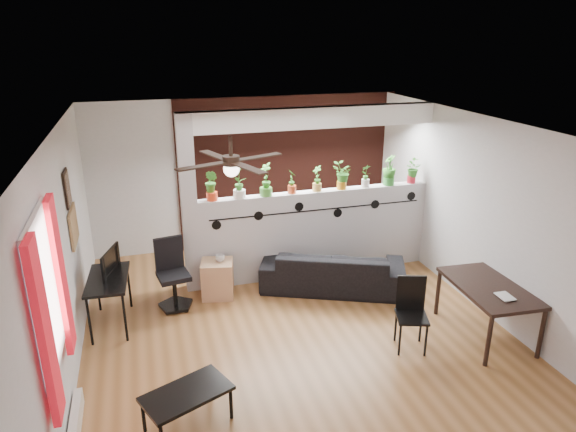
{
  "coord_description": "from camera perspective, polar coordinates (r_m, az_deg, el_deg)",
  "views": [
    {
      "loc": [
        -1.7,
        -5.46,
        3.62
      ],
      "look_at": [
        0.08,
        0.6,
        1.33
      ],
      "focal_mm": 32.0,
      "sensor_mm": 36.0,
      "label": 1
    }
  ],
  "objects": [
    {
      "name": "potted_plant_1",
      "position": [
        7.36,
        -5.47,
        3.89
      ],
      "size": [
        0.31,
        0.32,
        0.48
      ],
      "color": "white",
      "rests_on": "partition_wall"
    },
    {
      "name": "cube_shelf",
      "position": [
        7.47,
        -7.83,
        -6.94
      ],
      "size": [
        0.52,
        0.48,
        0.54
      ],
      "primitive_type": "cube",
      "rotation": [
        0.0,
        0.0,
        -0.21
      ],
      "color": "tan",
      "rests_on": "ground"
    },
    {
      "name": "potted_plant_6",
      "position": [
        7.97,
        8.64,
        4.55
      ],
      "size": [
        0.19,
        0.16,
        0.36
      ],
      "color": "silver",
      "rests_on": "partition_wall"
    },
    {
      "name": "coffee_table",
      "position": [
        5.27,
        -11.18,
        -18.97
      ],
      "size": [
        0.94,
        0.74,
        0.38
      ],
      "color": "black",
      "rests_on": "ground"
    },
    {
      "name": "potted_plant_7",
      "position": [
        8.13,
        11.21,
        5.12
      ],
      "size": [
        0.24,
        0.28,
        0.47
      ],
      "color": "green",
      "rests_on": "partition_wall"
    },
    {
      "name": "office_chair",
      "position": [
        7.25,
        -12.68,
        -6.74
      ],
      "size": [
        0.5,
        0.5,
        0.97
      ],
      "color": "black",
      "rests_on": "ground"
    },
    {
      "name": "potted_plant_5",
      "position": [
        7.81,
        6.01,
        4.55
      ],
      "size": [
        0.24,
        0.2,
        0.41
      ],
      "color": "orange",
      "rests_on": "partition_wall"
    },
    {
      "name": "baseboard_heater",
      "position": [
        5.59,
        -22.62,
        -21.04
      ],
      "size": [
        0.08,
        1.0,
        0.18
      ],
      "primitive_type": "cube",
      "color": "silver",
      "rests_on": "ground"
    },
    {
      "name": "window_assembly",
      "position": [
        4.83,
        -25.04,
        -8.04
      ],
      "size": [
        0.09,
        1.3,
        1.55
      ],
      "color": "white",
      "rests_on": "room_shell"
    },
    {
      "name": "brick_panel",
      "position": [
        9.09,
        0.14,
        5.11
      ],
      "size": [
        3.9,
        0.05,
        2.6
      ],
      "primitive_type": "cube",
      "color": "maroon",
      "rests_on": "ground"
    },
    {
      "name": "partition_wall",
      "position": [
        7.96,
        3.14,
        -1.86
      ],
      "size": [
        3.6,
        0.18,
        1.35
      ],
      "primitive_type": "cube",
      "color": "#BCBCC1",
      "rests_on": "ground"
    },
    {
      "name": "potted_plant_0",
      "position": [
        7.31,
        -8.51,
        3.49
      ],
      "size": [
        0.28,
        0.29,
        0.44
      ],
      "color": "red",
      "rests_on": "partition_wall"
    },
    {
      "name": "cup",
      "position": [
        7.34,
        -7.56,
        -4.66
      ],
      "size": [
        0.16,
        0.16,
        0.1
      ],
      "primitive_type": "imported",
      "rotation": [
        0.0,
        0.0,
        0.36
      ],
      "color": "gray",
      "rests_on": "cube_shelf"
    },
    {
      "name": "folding_chair",
      "position": [
        6.38,
        13.53,
        -9.73
      ],
      "size": [
        0.46,
        0.46,
        0.89
      ],
      "color": "black",
      "rests_on": "ground"
    },
    {
      "name": "potted_plant_8",
      "position": [
        8.33,
        13.61,
        4.96
      ],
      "size": [
        0.17,
        0.2,
        0.38
      ],
      "color": "red",
      "rests_on": "partition_wall"
    },
    {
      "name": "vine_decal",
      "position": [
        7.73,
        3.44,
        0.68
      ],
      "size": [
        3.31,
        0.01,
        0.3
      ],
      "color": "black",
      "rests_on": "partition_wall"
    },
    {
      "name": "pier_column",
      "position": [
        7.36,
        -10.94,
        1.14
      ],
      "size": [
        0.22,
        0.2,
        2.6
      ],
      "primitive_type": "cube",
      "color": "#BCBCC1",
      "rests_on": "ground"
    },
    {
      "name": "monitor",
      "position": [
        7.02,
        -19.48,
        -5.32
      ],
      "size": [
        0.31,
        0.15,
        0.18
      ],
      "primitive_type": "imported",
      "rotation": [
        0.0,
        0.0,
        1.24
      ],
      "color": "black",
      "rests_on": "computer_desk"
    },
    {
      "name": "ceiling_fan",
      "position": [
        5.4,
        -6.33,
        5.78
      ],
      "size": [
        1.19,
        1.19,
        0.43
      ],
      "color": "black",
      "rests_on": "room_shell"
    },
    {
      "name": "room_shell",
      "position": [
        6.17,
        0.85,
        -2.19
      ],
      "size": [
        6.3,
        7.1,
        2.9
      ],
      "color": "brown",
      "rests_on": "ground"
    },
    {
      "name": "framed_art",
      "position": [
        6.66,
        -23.34,
        2.82
      ],
      "size": [
        0.03,
        0.34,
        0.44
      ],
      "color": "#8C7259",
      "rests_on": "room_shell"
    },
    {
      "name": "corkboard",
      "position": [
        6.85,
        -22.72,
        -1.05
      ],
      "size": [
        0.03,
        0.6,
        0.45
      ],
      "primitive_type": "cube",
      "color": "#967148",
      "rests_on": "room_shell"
    },
    {
      "name": "sofa",
      "position": [
        7.65,
        4.97,
        -6.0
      ],
      "size": [
        2.13,
        1.51,
        0.58
      ],
      "primitive_type": "imported",
      "rotation": [
        0.0,
        0.0,
        2.73
      ],
      "color": "black",
      "rests_on": "ground"
    },
    {
      "name": "ceiling_header",
      "position": [
        7.49,
        3.4,
        10.87
      ],
      "size": [
        3.6,
        0.18,
        0.3
      ],
      "primitive_type": "cube",
      "color": "white",
      "rests_on": "room_shell"
    },
    {
      "name": "potted_plant_2",
      "position": [
        7.44,
        -2.48,
        4.19
      ],
      "size": [
        0.28,
        0.31,
        0.49
      ],
      "color": "#479435",
      "rests_on": "partition_wall"
    },
    {
      "name": "potted_plant_4",
      "position": [
        7.68,
        3.27,
        4.28
      ],
      "size": [
        0.19,
        0.22,
        0.39
      ],
      "color": "gold",
      "rests_on": "partition_wall"
    },
    {
      "name": "dining_table",
      "position": [
        6.82,
        21.43,
        -7.75
      ],
      "size": [
        0.84,
        1.3,
        0.69
      ],
      "color": "black",
      "rests_on": "ground"
    },
    {
      "name": "potted_plant_3",
      "position": [
        7.56,
        0.43,
        3.95
      ],
      "size": [
        0.16,
        0.19,
        0.36
      ],
      "color": "#C94520",
      "rests_on": "partition_wall"
    },
    {
      "name": "computer_desk",
      "position": [
        6.95,
        -19.37,
        -6.98
      ],
      "size": [
        0.55,
        0.96,
        0.68
      ],
      "color": "black",
      "rests_on": "ground"
    },
    {
      "name": "book",
      "position": [
        6.52,
        22.39,
        -8.37
      ],
      "size": [
        0.17,
        0.23,
        0.02
      ],
      "primitive_type": "imported",
      "rotation": [
        0.0,
        0.0,
        -0.05
      ],
      "color": "gray",
      "rests_on": "dining_table"
    }
  ]
}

